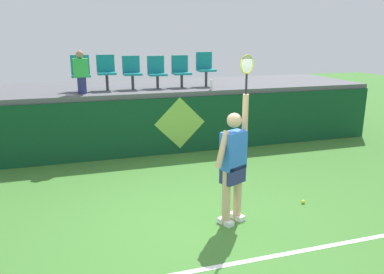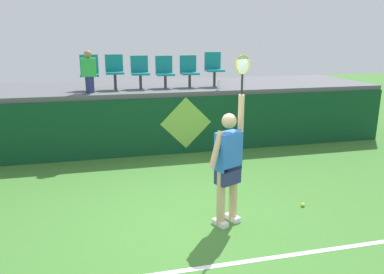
{
  "view_description": "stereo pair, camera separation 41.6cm",
  "coord_description": "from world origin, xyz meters",
  "views": [
    {
      "loc": [
        -1.71,
        -4.98,
        2.82
      ],
      "look_at": [
        0.23,
        1.3,
        1.05
      ],
      "focal_mm": 35.13,
      "sensor_mm": 36.0,
      "label": 1
    },
    {
      "loc": [
        -1.31,
        -5.09,
        2.82
      ],
      "look_at": [
        0.23,
        1.3,
        1.05
      ],
      "focal_mm": 35.13,
      "sensor_mm": 36.0,
      "label": 2
    }
  ],
  "objects": [
    {
      "name": "spectator_platform",
      "position": [
        0.0,
        5.12,
        1.45
      ],
      "size": [
        12.21,
        2.93,
        0.12
      ],
      "primitive_type": "cube",
      "color": "#56565B",
      "rests_on": "court_back_wall"
    },
    {
      "name": "stadium_chair_0",
      "position": [
        -1.58,
        4.58,
        1.98
      ],
      "size": [
        0.44,
        0.42,
        0.86
      ],
      "color": "#38383D",
      "rests_on": "spectator_platform"
    },
    {
      "name": "tennis_ball",
      "position": [
        1.91,
        0.18,
        0.03
      ],
      "size": [
        0.07,
        0.07,
        0.07
      ],
      "primitive_type": "sphere",
      "color": "#D1E533",
      "rests_on": "ground_plane"
    },
    {
      "name": "stadium_chair_1",
      "position": [
        -0.97,
        4.57,
        2.0
      ],
      "size": [
        0.44,
        0.42,
        0.85
      ],
      "color": "#38383D",
      "rests_on": "spectator_platform"
    },
    {
      "name": "stadium_chair_3",
      "position": [
        0.29,
        4.57,
        1.95
      ],
      "size": [
        0.44,
        0.42,
        0.81
      ],
      "color": "#38383D",
      "rests_on": "spectator_platform"
    },
    {
      "name": "stadium_chair_4",
      "position": [
        0.93,
        4.57,
        1.95
      ],
      "size": [
        0.44,
        0.42,
        0.81
      ],
      "color": "#38383D",
      "rests_on": "spectator_platform"
    },
    {
      "name": "court_back_wall",
      "position": [
        0.0,
        3.71,
        0.7
      ],
      "size": [
        12.21,
        0.2,
        1.39
      ],
      "primitive_type": "cube",
      "color": "#0F4223",
      "rests_on": "ground_plane"
    },
    {
      "name": "tennis_player",
      "position": [
        0.46,
        -0.06,
        0.98
      ],
      "size": [
        0.7,
        0.4,
        2.56
      ],
      "color": "white",
      "rests_on": "ground_plane"
    },
    {
      "name": "spectator_0",
      "position": [
        -1.58,
        4.1,
        2.02
      ],
      "size": [
        0.34,
        0.2,
        0.98
      ],
      "color": "navy",
      "rests_on": "spectator_platform"
    },
    {
      "name": "stadium_chair_2",
      "position": [
        -0.35,
        4.57,
        1.97
      ],
      "size": [
        0.44,
        0.42,
        0.82
      ],
      "color": "#38383D",
      "rests_on": "spectator_platform"
    },
    {
      "name": "stadium_chair_5",
      "position": [
        1.61,
        4.57,
        2.01
      ],
      "size": [
        0.44,
        0.42,
        0.89
      ],
      "color": "#38383D",
      "rests_on": "spectator_platform"
    },
    {
      "name": "wall_signage_mount",
      "position": [
        0.63,
        3.6,
        0.0
      ],
      "size": [
        1.27,
        0.01,
        1.4
      ],
      "color": "#0F4223",
      "rests_on": "ground_plane"
    },
    {
      "name": "water_bottle",
      "position": [
        1.52,
        3.84,
        1.64
      ],
      "size": [
        0.06,
        0.06,
        0.25
      ],
      "primitive_type": "cylinder",
      "color": "white",
      "rests_on": "spectator_platform"
    },
    {
      "name": "ground_plane",
      "position": [
        0.0,
        0.0,
        0.0
      ],
      "size": [
        40.0,
        40.0,
        0.0
      ],
      "primitive_type": "plane",
      "color": "#3D752D"
    },
    {
      "name": "court_baseline_stripe",
      "position": [
        0.0,
        -1.11,
        0.0
      ],
      "size": [
        10.99,
        0.08,
        0.01
      ],
      "primitive_type": "cube",
      "color": "white",
      "rests_on": "ground_plane"
    }
  ]
}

